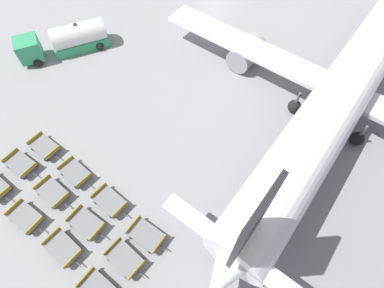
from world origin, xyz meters
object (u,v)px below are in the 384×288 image
at_px(fuel_tanker_primary, 70,40).
at_px(baggage_dolly_row_near_col_c, 63,248).
at_px(baggage_dolly_row_mid_a_col_a, 21,164).
at_px(baggage_dolly_row_mid_a_col_b, 52,192).
at_px(baggage_dolly_row_mid_b_col_a, 45,147).
at_px(baggage_dolly_row_near_col_b, 26,217).
at_px(baggage_dolly_row_mid_b_col_c, 110,201).
at_px(baggage_dolly_row_mid_b_col_d, 146,235).
at_px(baggage_dolly_row_mid_a_col_c, 86,223).
at_px(baggage_dolly_row_mid_b_col_b, 75,173).
at_px(baggage_dolly_row_mid_a_col_d, 125,259).
at_px(airplane, 352,79).

height_order(fuel_tanker_primary, baggage_dolly_row_near_col_c, fuel_tanker_primary).
bearing_deg(baggage_dolly_row_mid_a_col_a, baggage_dolly_row_near_col_c, -12.45).
height_order(baggage_dolly_row_mid_a_col_b, baggage_dolly_row_mid_b_col_a, same).
height_order(baggage_dolly_row_near_col_b, baggage_dolly_row_mid_b_col_c, same).
bearing_deg(baggage_dolly_row_near_col_b, baggage_dolly_row_mid_a_col_b, 93.52).
distance_m(baggage_dolly_row_near_col_b, baggage_dolly_row_mid_b_col_d, 9.44).
bearing_deg(baggage_dolly_row_near_col_b, baggage_dolly_row_mid_a_col_c, 34.95).
bearing_deg(baggage_dolly_row_mid_b_col_d, baggage_dolly_row_mid_a_col_a, -167.53).
bearing_deg(baggage_dolly_row_near_col_b, baggage_dolly_row_near_col_c, 6.50).
bearing_deg(baggage_dolly_row_mid_b_col_a, baggage_dolly_row_mid_b_col_d, 1.87).
bearing_deg(baggage_dolly_row_mid_b_col_a, baggage_dolly_row_mid_a_col_a, -91.24).
bearing_deg(baggage_dolly_row_mid_b_col_c, baggage_dolly_row_mid_a_col_c, -89.68).
xyz_separation_m(baggage_dolly_row_mid_b_col_a, baggage_dolly_row_mid_b_col_b, (4.13, 0.17, 0.00)).
xyz_separation_m(fuel_tanker_primary, baggage_dolly_row_mid_b_col_b, (13.16, -9.62, -0.84)).
bearing_deg(baggage_dolly_row_mid_b_col_b, baggage_dolly_row_mid_a_col_d, -13.31).
relative_size(baggage_dolly_row_near_col_b, baggage_dolly_row_mid_b_col_a, 1.01).
relative_size(baggage_dolly_row_near_col_b, baggage_dolly_row_mid_a_col_a, 1.00).
relative_size(baggage_dolly_row_mid_b_col_a, baggage_dolly_row_mid_b_col_c, 1.01).
relative_size(airplane, baggage_dolly_row_mid_b_col_a, 13.57).
xyz_separation_m(baggage_dolly_row_mid_a_col_a, baggage_dolly_row_mid_b_col_b, (4.18, 2.50, 0.00)).
bearing_deg(baggage_dolly_row_mid_b_col_d, baggage_dolly_row_near_col_b, -147.59).
bearing_deg(fuel_tanker_primary, baggage_dolly_row_near_col_c, -38.75).
xyz_separation_m(baggage_dolly_row_near_col_b, baggage_dolly_row_mid_b_col_b, (-0.19, 4.83, 0.00)).
relative_size(baggage_dolly_row_mid_a_col_a, baggage_dolly_row_mid_b_col_c, 1.02).
distance_m(airplane, baggage_dolly_row_mid_b_col_d, 22.20).
xyz_separation_m(fuel_tanker_primary, baggage_dolly_row_mid_b_col_a, (9.03, -9.79, -0.84)).
relative_size(baggage_dolly_row_near_col_c, baggage_dolly_row_mid_a_col_d, 1.00).
distance_m(baggage_dolly_row_mid_b_col_c, baggage_dolly_row_mid_b_col_d, 4.08).
relative_size(airplane, baggage_dolly_row_mid_a_col_b, 13.65).
bearing_deg(baggage_dolly_row_mid_a_col_c, baggage_dolly_row_mid_a_col_a, -177.26).
relative_size(baggage_dolly_row_mid_a_col_c, baggage_dolly_row_mid_b_col_b, 1.02).
bearing_deg(baggage_dolly_row_mid_b_col_d, baggage_dolly_row_mid_a_col_c, -150.17).
relative_size(baggage_dolly_row_mid_a_col_b, baggage_dolly_row_mid_b_col_d, 0.99).
bearing_deg(fuel_tanker_primary, baggage_dolly_row_mid_a_col_c, -34.20).
height_order(baggage_dolly_row_near_col_c, baggage_dolly_row_mid_b_col_c, same).
height_order(airplane, baggage_dolly_row_mid_b_col_a, airplane).
relative_size(fuel_tanker_primary, baggage_dolly_row_mid_a_col_a, 2.86).
xyz_separation_m(baggage_dolly_row_mid_a_col_b, baggage_dolly_row_mid_b_col_b, (-0.04, 2.28, 0.00)).
bearing_deg(baggage_dolly_row_mid_a_col_c, baggage_dolly_row_mid_a_col_d, 2.28).
bearing_deg(baggage_dolly_row_near_col_c, baggage_dolly_row_mid_a_col_a, 167.55).
height_order(airplane, fuel_tanker_primary, airplane).
bearing_deg(baggage_dolly_row_mid_a_col_a, fuel_tanker_primary, 126.52).
relative_size(baggage_dolly_row_near_col_c, baggage_dolly_row_mid_b_col_b, 1.01).
xyz_separation_m(baggage_dolly_row_mid_a_col_a, baggage_dolly_row_mid_b_col_d, (12.35, 2.73, 0.00)).
height_order(baggage_dolly_row_mid_a_col_a, baggage_dolly_row_mid_a_col_c, same).
bearing_deg(baggage_dolly_row_mid_b_col_d, baggage_dolly_row_mid_b_col_b, -178.36).
bearing_deg(baggage_dolly_row_mid_b_col_c, fuel_tanker_primary, 151.39).
height_order(baggage_dolly_row_near_col_c, baggage_dolly_row_mid_b_col_b, same).
distance_m(baggage_dolly_row_near_col_c, baggage_dolly_row_mid_b_col_b, 6.10).
relative_size(baggage_dolly_row_near_col_b, baggage_dolly_row_mid_b_col_b, 1.02).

